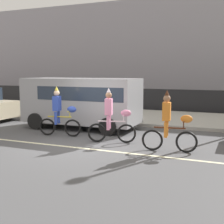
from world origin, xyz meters
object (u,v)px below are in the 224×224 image
(parade_cyclist_pink, at_px, (112,119))
(parade_cyclist_cobalt, at_px, (60,114))
(parked_van_grey, at_px, (83,99))
(parade_cyclist_orange, at_px, (170,125))

(parade_cyclist_pink, bearing_deg, parade_cyclist_cobalt, 173.96)
(parade_cyclist_cobalt, bearing_deg, parked_van_grey, 89.31)
(parade_cyclist_cobalt, xyz_separation_m, parade_cyclist_pink, (2.27, -0.24, 0.00))
(parked_van_grey, bearing_deg, parade_cyclist_orange, -29.79)
(parade_cyclist_orange, bearing_deg, parked_van_grey, 150.21)
(parade_cyclist_cobalt, bearing_deg, parade_cyclist_orange, -8.94)
(parade_cyclist_cobalt, distance_m, parade_cyclist_pink, 2.28)
(parade_cyclist_pink, height_order, parked_van_grey, parked_van_grey)
(parade_cyclist_cobalt, xyz_separation_m, parade_cyclist_orange, (4.40, -0.69, 0.00))
(parade_cyclist_cobalt, bearing_deg, parade_cyclist_pink, -6.04)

